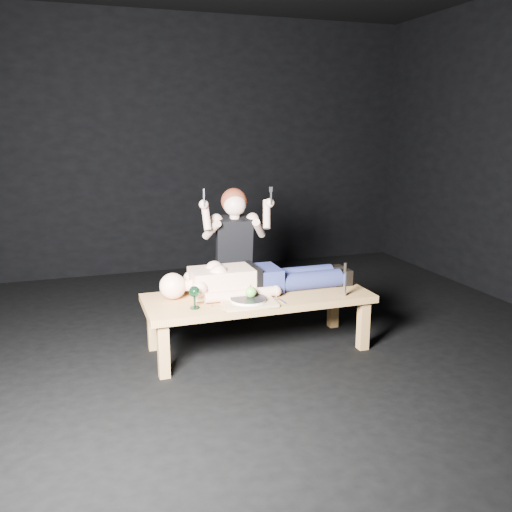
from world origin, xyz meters
The scene contains 13 objects.
ground centered at (0.00, 0.00, 0.00)m, with size 5.00×5.00×0.00m, color black.
back_wall centered at (0.00, 2.50, 1.50)m, with size 5.00×5.00×0.00m, color black.
table centered at (-0.27, -0.19, 0.23)m, with size 1.75×0.66×0.45m, color #B58847.
lying_man centered at (-0.22, -0.09, 0.58)m, with size 1.71×0.52×0.26m, color #F5B998, non-canonical shape.
kneeling_woman centered at (-0.27, 0.50, 0.63)m, with size 0.67×0.75×1.25m, color black, non-canonical shape.
serving_tray centered at (-0.41, -0.38, 0.46)m, with size 0.39×0.28×0.02m, color tan.
plate centered at (-0.41, -0.38, 0.48)m, with size 0.26×0.26×0.02m, color white.
apple centered at (-0.39, -0.37, 0.54)m, with size 0.08×0.08×0.08m, color #51AF27.
goblet centered at (-0.81, -0.36, 0.53)m, with size 0.08×0.08×0.17m, color black, non-canonical shape.
fork_flat centered at (-0.65, -0.42, 0.45)m, with size 0.02×0.19×0.01m, color #B2B2B7.
knife_flat centered at (-0.16, -0.38, 0.45)m, with size 0.02×0.19×0.01m, color #B2B2B7.
spoon_flat centered at (-0.24, -0.30, 0.45)m, with size 0.02×0.19×0.01m, color #B2B2B7.
carving_knife centered at (0.35, -0.43, 0.58)m, with size 0.03×0.04×0.26m, color #B2B2B7, non-canonical shape.
Camera 1 is at (-1.57, -4.03, 1.72)m, focal length 38.16 mm.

